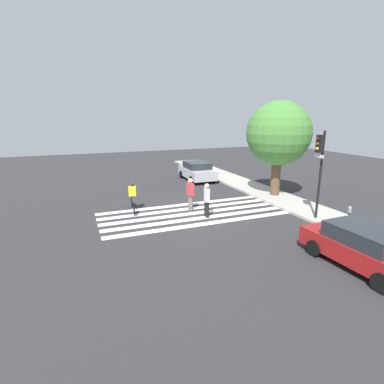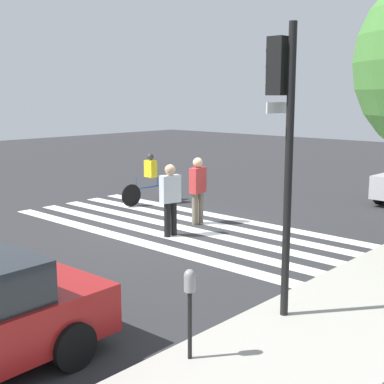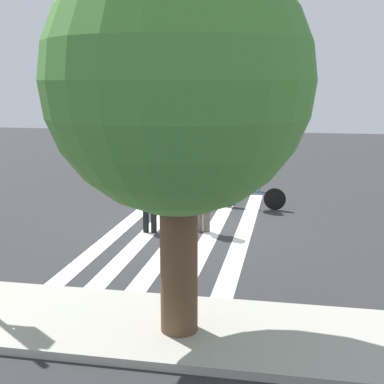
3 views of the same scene
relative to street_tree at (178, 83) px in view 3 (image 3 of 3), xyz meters
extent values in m
plane|color=#2D2D30|center=(1.28, -6.41, -4.11)|extent=(60.00, 60.00, 0.00)
cube|color=#ADA89E|center=(1.28, -0.16, -4.04)|extent=(36.00, 2.50, 0.14)
cube|color=white|center=(-0.47, -6.41, -4.10)|extent=(0.45, 10.00, 0.01)
cube|color=white|center=(0.41, -6.41, -4.10)|extent=(0.45, 10.00, 0.01)
cube|color=white|center=(1.28, -6.41, -4.10)|extent=(0.45, 10.00, 0.01)
cube|color=white|center=(2.15, -6.41, -4.10)|extent=(0.45, 10.00, 0.01)
cube|color=white|center=(3.02, -6.41, -4.10)|extent=(0.45, 10.00, 0.01)
cylinder|color=brown|center=(0.00, 0.00, -2.80)|extent=(0.60, 0.60, 2.62)
sphere|color=#478438|center=(0.00, 0.00, 0.04)|extent=(4.06, 4.06, 4.06)
cylinder|color=#6B6051|center=(0.56, -6.28, -3.67)|extent=(0.16, 0.16, 0.88)
cylinder|color=#6B6051|center=(0.79, -6.28, -3.67)|extent=(0.16, 0.16, 0.88)
cube|color=#B73333|center=(0.67, -6.28, -2.88)|extent=(0.54, 0.29, 0.70)
sphere|color=tan|center=(0.67, -6.28, -2.39)|extent=(0.27, 0.27, 0.27)
cylinder|color=black|center=(1.99, -5.91, -3.67)|extent=(0.16, 0.16, 0.87)
cylinder|color=black|center=(2.22, -5.91, -3.67)|extent=(0.16, 0.16, 0.87)
cube|color=silver|center=(2.10, -5.91, -2.89)|extent=(0.55, 0.34, 0.69)
sphere|color=tan|center=(2.10, -5.91, -2.41)|extent=(0.27, 0.27, 0.27)
cylinder|color=black|center=(0.35, -9.42, -3.75)|extent=(0.72, 0.12, 0.72)
cylinder|color=black|center=(-1.20, -9.26, -3.75)|extent=(0.72, 0.12, 0.72)
cube|color=#1E4C8C|center=(-0.42, -9.34, -3.55)|extent=(1.32, 0.18, 0.04)
cylinder|color=#1E4C8C|center=(-0.70, -9.31, -3.39)|extent=(0.03, 0.03, 0.32)
cylinder|color=#1E4C8C|center=(0.16, -9.40, -3.35)|extent=(0.03, 0.03, 0.40)
cube|color=yellow|center=(-0.42, -9.34, -2.95)|extent=(0.28, 0.42, 0.55)
sphere|color=#333338|center=(-0.42, -9.34, -2.56)|extent=(0.22, 0.22, 0.22)
camera|label=1|loc=(15.84, -12.23, 1.16)|focal=28.00mm
camera|label=2|loc=(11.41, 3.37, -0.60)|focal=50.00mm
camera|label=3|loc=(-1.72, 7.93, 0.03)|focal=50.00mm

